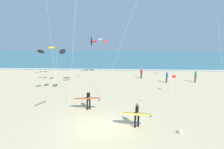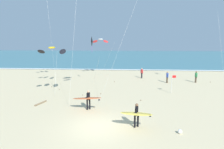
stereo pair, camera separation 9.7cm
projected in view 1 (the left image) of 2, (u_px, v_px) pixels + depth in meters
name	position (u px, v px, depth m)	size (l,w,h in m)	color
ground_plane	(98.00, 127.00, 12.55)	(160.00, 160.00, 0.00)	beige
ocean_water	(118.00, 56.00, 65.02)	(160.00, 60.00, 0.08)	teal
shoreline_foam	(114.00, 69.00, 35.90)	(160.00, 0.87, 0.01)	white
surfer_lead	(137.00, 114.00, 12.19)	(2.20, 1.06, 1.71)	black
surfer_trailing	(88.00, 98.00, 15.30)	(2.56, 1.08, 1.71)	black
kite_arc_golden_near	(52.00, 50.00, 18.28)	(2.91, 3.58, 5.21)	black
kite_diamond_charcoal_mid	(92.00, 43.00, 23.58)	(1.94, 5.30, 6.28)	black
kite_arc_ivory_high	(100.00, 41.00, 28.82)	(3.83, 5.23, 6.04)	red
bystander_blue_top	(167.00, 77.00, 25.17)	(0.24, 0.49, 1.59)	#4C3D2D
bystander_green_top	(195.00, 77.00, 25.37)	(0.24, 0.49, 1.59)	#4C3D2D
bystander_red_top	(141.00, 73.00, 28.14)	(0.36, 0.39, 1.59)	black
lifeguard_flag	(172.00, 82.00, 20.21)	(0.45, 0.05, 2.10)	silver
beach_ball	(180.00, 131.00, 11.68)	(0.28, 0.28, 0.28)	white
driftwood_log	(41.00, 103.00, 17.01)	(0.13, 0.13, 1.44)	#846B4C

